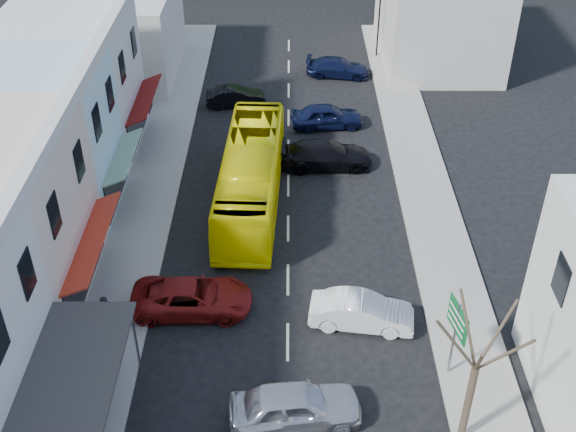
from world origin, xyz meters
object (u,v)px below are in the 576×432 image
at_px(car_red, 192,298).
at_px(pedestrian_left, 107,313).
at_px(car_white, 362,312).
at_px(traffic_signal, 379,25).
at_px(direction_sign, 454,341).
at_px(street_tree, 475,369).
at_px(car_silver, 295,408).
at_px(bus, 251,178).

xyz_separation_m(car_red, pedestrian_left, (-3.39, -1.30, 0.30)).
height_order(car_white, traffic_signal, traffic_signal).
bearing_deg(car_white, direction_sign, -122.65).
bearing_deg(traffic_signal, street_tree, 64.69).
xyz_separation_m(car_red, traffic_signal, (10.77, 27.79, 1.82)).
bearing_deg(car_white, traffic_signal, 1.10).
relative_size(pedestrian_left, street_tree, 0.23).
height_order(car_silver, direction_sign, direction_sign).
bearing_deg(direction_sign, traffic_signal, 77.72).
bearing_deg(traffic_signal, pedestrian_left, 39.23).
bearing_deg(pedestrian_left, direction_sign, -107.61).
height_order(car_silver, car_red, same).
xyz_separation_m(car_silver, street_tree, (6.01, -0.81, 2.99)).
bearing_deg(street_tree, car_red, 146.86).
bearing_deg(bus, street_tree, -59.06).
distance_m(car_silver, street_tree, 6.76).
xyz_separation_m(street_tree, traffic_signal, (0.30, 34.63, -1.17)).
bearing_deg(traffic_signal, bus, 41.41).
distance_m(bus, street_tree, 17.46).
xyz_separation_m(car_silver, car_white, (2.86, 5.11, 0.00)).
bearing_deg(car_red, car_white, -98.21).
height_order(car_silver, car_white, same).
relative_size(direction_sign, street_tree, 0.50).
height_order(direction_sign, street_tree, street_tree).
bearing_deg(car_red, car_silver, -144.54).
relative_size(direction_sign, traffic_signal, 0.74).
bearing_deg(traffic_signal, car_white, 58.33).
xyz_separation_m(pedestrian_left, traffic_signal, (14.16, 29.10, 1.52)).
height_order(bus, direction_sign, direction_sign).
bearing_deg(car_red, direction_sign, -110.37).
distance_m(bus, traffic_signal, 21.22).
bearing_deg(pedestrian_left, traffic_signal, -33.79).
xyz_separation_m(car_silver, car_red, (-4.46, 6.03, 0.00)).
bearing_deg(bus, pedestrian_left, -117.56).
xyz_separation_m(car_silver, direction_sign, (6.11, 2.32, 1.15)).
relative_size(bus, car_silver, 2.64).
relative_size(car_silver, street_tree, 0.60).
bearing_deg(car_silver, car_red, 29.30).
bearing_deg(car_silver, traffic_signal, -17.77).
bearing_deg(direction_sign, car_silver, -171.09).
relative_size(bus, street_tree, 1.57).
bearing_deg(car_silver, car_white, -36.40).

